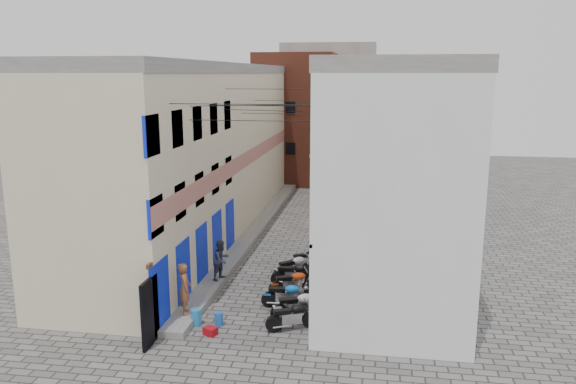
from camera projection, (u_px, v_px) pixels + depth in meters
The scene contains 21 objects.
ground at pixel (231, 344), 17.95m from camera, with size 90.00×90.00×0.00m, color #524F4D.
plinth at pixel (256, 229), 30.80m from camera, with size 0.90×26.00×0.25m, color slate.
building_left at pixel (202, 149), 30.30m from camera, with size 5.10×27.00×9.00m.
building_right at pixel (389, 153), 28.78m from camera, with size 5.94×26.00×9.00m.
building_far_brick_left at pixel (297, 118), 44.26m from camera, with size 6.00×6.00×10.00m, color brown.
building_far_brick_right at pixel (361, 130), 45.62m from camera, with size 5.00×6.00×8.00m, color brown.
building_far_concrete at pixel (329, 108), 49.64m from camera, with size 8.00×5.00×11.00m, color slate.
far_shopfront at pixel (317, 173), 42.03m from camera, with size 2.00×0.30×2.40m, color black.
overhead_wires at pixel (274, 106), 23.85m from camera, with size 5.80×13.02×1.32m.
motorcycle_a at pixel (293, 315), 18.84m from camera, with size 0.59×1.87×1.08m, color black, non-canonical shape.
motorcycle_b at pixel (299, 304), 19.57m from camera, with size 0.65×2.05×1.19m, color #AFAEB3, non-canonical shape.
motorcycle_c at pixel (287, 294), 20.62m from camera, with size 0.59×1.88×1.09m, color blue, non-canonical shape.
motorcycle_d at pixel (293, 282), 21.77m from camera, with size 0.62×1.96×1.13m, color #A22C0B, non-canonical shape.
motorcycle_e at pixel (295, 273), 22.66m from camera, with size 0.64×2.01×1.17m, color black, non-canonical shape.
motorcycle_f at pixel (294, 266), 23.56m from camera, with size 0.62×1.96×1.14m, color #A2A2A6, non-canonical shape.
motorcycle_g at pixel (307, 258), 24.63m from camera, with size 0.58×1.85×1.07m, color black, non-canonical shape.
person_a at pixel (185, 288), 19.50m from camera, with size 0.67×0.44×1.84m, color brown.
person_b at pixel (222, 259), 22.80m from camera, with size 0.80×0.63×1.65m, color #363B51.
water_jug_near at pixel (196, 317), 19.28m from camera, with size 0.36×0.36×0.57m, color #2881C9.
water_jug_far at pixel (219, 319), 19.25m from camera, with size 0.30×0.30×0.47m, color #235DAF.
red_crate at pixel (210, 331), 18.57m from camera, with size 0.42×0.31×0.26m, color maroon.
Camera 1 is at (4.44, -16.04, 8.50)m, focal length 35.00 mm.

